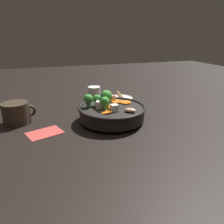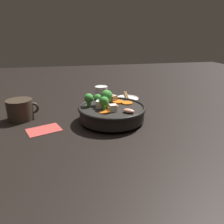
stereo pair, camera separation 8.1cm
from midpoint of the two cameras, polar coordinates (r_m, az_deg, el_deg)
The scene contains 7 objects.
ground_plane at distance 0.82m, azimuth -2.82°, elevation -2.45°, with size 3.00×3.00×0.00m, color black.
stirfry_bowl at distance 0.81m, azimuth -2.98°, elevation 0.18°, with size 0.25×0.25×0.12m.
side_saucer at distance 1.08m, azimuth 0.24°, elevation 3.52°, with size 0.11×0.11×0.01m.
tea_cup at distance 1.14m, azimuth -6.71°, elevation 5.26°, with size 0.06×0.06×0.05m.
dark_mug at distance 0.88m, azimuth -26.15°, elevation -0.29°, with size 0.12×0.10×0.08m.
napkin at distance 0.77m, azimuth -20.10°, elevation -5.17°, with size 0.13×0.11×0.00m.
chopsticks_pair at distance 1.08m, azimuth 0.24°, elevation 4.00°, with size 0.05×0.20×0.01m.
Camera 1 is at (-0.24, -0.72, 0.31)m, focal length 35.00 mm.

